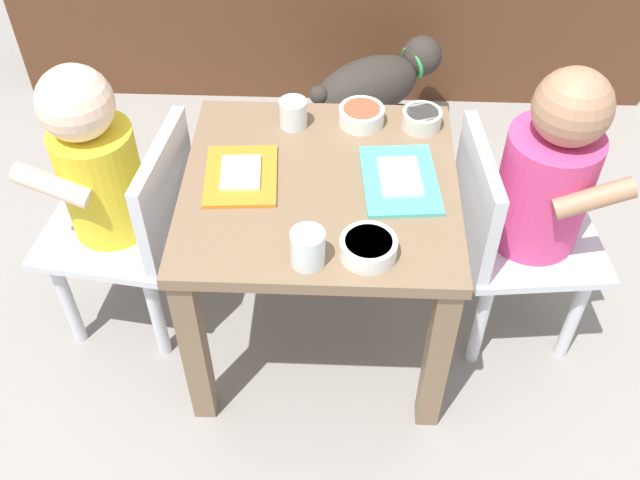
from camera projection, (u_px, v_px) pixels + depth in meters
The scene contains 12 objects.
ground_plane at pixel (320, 327), 1.68m from camera, with size 7.00×7.00×0.00m, color gray.
dining_table at pixel (320, 215), 1.43m from camera, with size 0.52×0.51×0.44m.
seated_child_left at pixel (106, 178), 1.42m from camera, with size 0.32×0.32×0.65m.
seated_child_right at pixel (540, 186), 1.40m from camera, with size 0.31×0.31×0.67m.
dog at pixel (374, 85), 2.02m from camera, with size 0.39×0.32×0.29m.
food_tray_left at pixel (241, 175), 1.37m from camera, with size 0.15×0.18×0.02m.
food_tray_right at pixel (400, 179), 1.36m from camera, with size 0.15×0.21×0.02m.
water_cup_left at pixel (308, 249), 1.21m from camera, with size 0.06×0.06×0.07m.
water_cup_right at pixel (293, 115), 1.47m from camera, with size 0.06×0.06×0.06m.
veggie_bowl_far at pixel (422, 118), 1.47m from camera, with size 0.08×0.08×0.04m.
veggie_bowl_near at pixel (368, 247), 1.22m from camera, with size 0.10×0.10×0.03m.
cereal_bowl_right_side at pixel (361, 115), 1.48m from camera, with size 0.09×0.09×0.04m.
Camera 1 is at (0.04, -1.03, 1.35)m, focal length 40.98 mm.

